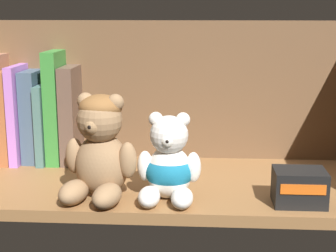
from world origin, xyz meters
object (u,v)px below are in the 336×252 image
book_7 (72,114)px  teddy_bear_smaller (169,166)px  book_2 (12,115)px  book_5 (47,122)px  teddy_bear_larger (100,149)px  book_1 (0,107)px  small_product_box (299,187)px  book_6 (57,106)px  book_4 (34,116)px  book_3 (22,113)px

book_7 → teddy_bear_smaller: book_7 is taller
book_2 → book_5: size_ratio=1.18×
book_5 → teddy_bear_larger: 25.89cm
book_1 → book_2: (2.54, 0.00, -1.51)cm
book_5 → small_product_box: (47.85, -22.33, -5.18)cm
book_2 → book_6: bearing=0.0°
book_4 → book_7: book_7 is taller
book_2 → teddy_bear_smaller: size_ratio=1.30×
book_3 → book_6: size_ratio=0.87×
teddy_bear_smaller → book_4: bearing=144.0°
book_7 → teddy_bear_smaller: bearing=-45.1°
book_2 → book_7: book_7 is taller
teddy_bear_smaller → book_3: bearing=146.3°
book_3 → teddy_bear_smaller: bearing=-33.7°
book_3 → book_6: (7.63, 0.00, 1.45)cm
book_6 → book_7: book_6 is taller
book_4 → book_6: size_ratio=0.82×
book_5 → book_7: book_7 is taller
book_4 → book_6: bearing=0.0°
book_1 → book_4: bearing=-0.0°
book_6 → teddy_bear_larger: 24.76cm
book_6 → teddy_bear_larger: size_ratio=1.30×
small_product_box → book_7: bearing=152.2°
book_5 → book_6: book_6 is taller
book_4 → teddy_bear_smaller: size_ratio=1.28×
book_6 → book_7: (3.06, 0.00, -1.54)cm
book_3 → book_4: size_ratio=1.06×
book_3 → book_4: 2.72cm
book_2 → book_7: (12.68, 0.00, 0.38)cm
book_2 → teddy_bear_larger: bearing=-43.0°
book_1 → teddy_bear_smaller: bearing=-30.3°
book_5 → book_2: bearing=180.0°
book_1 → book_7: 15.26cm
book_1 → small_product_box: size_ratio=2.65×
teddy_bear_smaller → book_2: bearing=147.9°
book_3 → teddy_bear_larger: bearing=-45.7°
book_2 → teddy_bear_smaller: 40.27cm
book_4 → small_product_box: size_ratio=2.26×
book_3 → book_5: bearing=0.0°
book_3 → book_4: (2.66, -0.00, -0.57)cm
book_1 → small_product_box: book_1 is taller
book_3 → small_product_box: 58.02cm
book_1 → book_7: bearing=0.0°
small_product_box → book_4: bearing=156.1°
book_5 → book_7: 5.73cm
book_4 → book_7: (8.03, 0.00, 0.48)cm
book_6 → teddy_bear_smaller: bearing=-41.2°
book_2 → book_7: size_ratio=0.96×
book_3 → teddy_bear_smaller: book_3 is taller
book_7 → book_3: bearing=180.0°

